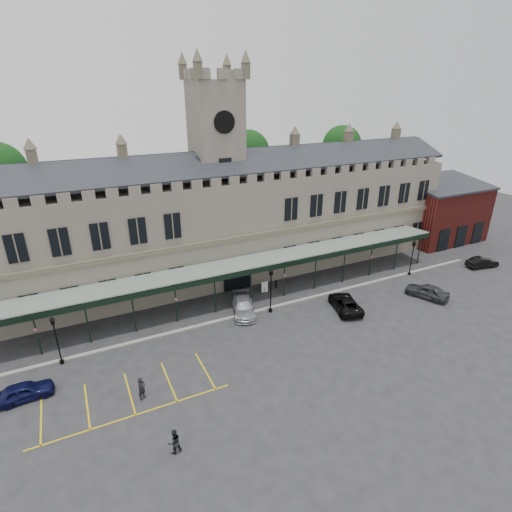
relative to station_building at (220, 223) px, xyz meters
name	(u,v)px	position (x,y,z in m)	size (l,w,h in m)	color
ground	(285,339)	(0.00, -15.91, -6.47)	(140.00, 140.00, 0.00)	#28282A
station_building	(220,223)	(0.00, 0.00, 0.00)	(60.00, 10.36, 17.30)	#686156
clock_tower	(217,166)	(0.00, 0.09, 6.64)	(5.60, 5.60, 24.80)	#686156
canopy	(250,283)	(0.00, -8.45, -4.06)	(50.00, 4.10, 4.30)	#8C9E93
brick_annex	(441,212)	(34.00, -2.94, -2.31)	(12.40, 8.36, 9.23)	maroon
kerb	(258,311)	(0.00, -10.41, -6.41)	(60.00, 0.40, 0.12)	gray
parking_markings	(131,398)	(-14.00, -17.41, -6.47)	(16.00, 6.00, 0.01)	gold
tree_behind_mid	(248,153)	(8.00, 9.09, 6.35)	(6.00, 6.00, 16.00)	#332314
tree_behind_right	(342,146)	(24.00, 9.09, 6.35)	(6.00, 6.00, 16.00)	#332314
lamp_post_left	(56,336)	(-18.47, -10.81, -3.77)	(0.43, 0.43, 4.55)	black
lamp_post_mid	(271,286)	(1.10, -11.05, -3.53)	(0.47, 0.47, 4.95)	black
lamp_post_right	(412,255)	(20.60, -10.70, -3.79)	(0.43, 0.43, 4.52)	black
traffic_cone	(428,293)	(18.41, -15.62, -6.08)	(0.49, 0.49, 0.78)	#F44C07
sign_board	(265,287)	(2.51, -6.96, -5.84)	(0.75, 0.14, 1.29)	black
bollard_left	(237,293)	(-0.73, -6.59, -5.98)	(0.17, 0.17, 0.97)	black
bollard_right	(276,284)	(4.12, -6.69, -5.98)	(0.17, 0.17, 0.97)	black
car_left_a	(24,391)	(-21.00, -14.12, -5.79)	(1.60, 3.98, 1.36)	#0D0F39
car_taxi	(243,307)	(-1.50, -10.05, -5.73)	(2.07, 5.08, 1.47)	#9D9FA4
car_van	(345,303)	(8.29, -13.96, -5.76)	(2.34, 5.08, 1.41)	black
car_right_a	(427,291)	(17.91, -15.81, -5.70)	(1.81, 4.50, 1.53)	#2F3236
car_right_b	(482,262)	(30.58, -13.10, -5.79)	(1.43, 4.10, 1.35)	black
person_a	(142,388)	(-13.20, -17.89, -5.53)	(0.68, 0.45, 1.87)	black
person_b	(174,442)	(-12.30, -23.57, -5.58)	(0.86, 0.67, 1.77)	black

